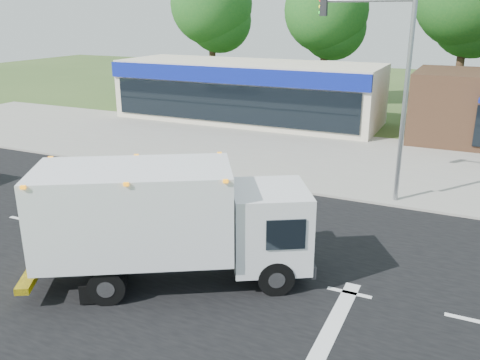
{
  "coord_description": "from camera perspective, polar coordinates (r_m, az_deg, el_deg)",
  "views": [
    {
      "loc": [
        5.41,
        -12.12,
        7.19
      ],
      "look_at": [
        -1.61,
        2.9,
        1.7
      ],
      "focal_mm": 38.0,
      "sensor_mm": 36.0,
      "label": 1
    }
  ],
  "objects": [
    {
      "name": "ground",
      "position": [
        15.1,
        0.88,
        -10.12
      ],
      "size": [
        120.0,
        120.0,
        0.0
      ],
      "primitive_type": "plane",
      "color": "#385123",
      "rests_on": "ground"
    },
    {
      "name": "road_asphalt",
      "position": [
        15.1,
        0.88,
        -10.1
      ],
      "size": [
        60.0,
        14.0,
        0.02
      ],
      "primitive_type": "cube",
      "color": "black",
      "rests_on": "ground"
    },
    {
      "name": "sidewalk",
      "position": [
        22.21,
        9.59,
        -0.67
      ],
      "size": [
        60.0,
        2.4,
        0.12
      ],
      "primitive_type": "cube",
      "color": "gray",
      "rests_on": "ground"
    },
    {
      "name": "parking_apron",
      "position": [
        27.63,
        12.89,
        2.79
      ],
      "size": [
        60.0,
        9.0,
        0.02
      ],
      "primitive_type": "cube",
      "color": "gray",
      "rests_on": "ground"
    },
    {
      "name": "lane_markings",
      "position": [
        13.56,
        3.83,
        -13.64
      ],
      "size": [
        55.2,
        7.0,
        0.01
      ],
      "color": "silver",
      "rests_on": "road_asphalt"
    },
    {
      "name": "ems_box_truck",
      "position": [
        13.85,
        -8.26,
        -4.13
      ],
      "size": [
        7.74,
        5.88,
        3.37
      ],
      "rotation": [
        0.0,
        0.0,
        0.53
      ],
      "color": "black",
      "rests_on": "ground"
    },
    {
      "name": "emergency_worker",
      "position": [
        17.01,
        -14.64,
        -3.7
      ],
      "size": [
        0.8,
        0.64,
        2.01
      ],
      "rotation": [
        0.0,
        0.0,
        0.3
      ],
      "color": "tan",
      "rests_on": "ground"
    },
    {
      "name": "retail_strip_mall",
      "position": [
        35.52,
        0.84,
        9.94
      ],
      "size": [
        18.0,
        6.2,
        4.0
      ],
      "color": "beige",
      "rests_on": "ground"
    },
    {
      "name": "traffic_signal_pole",
      "position": [
        20.09,
        16.44,
        11.12
      ],
      "size": [
        3.51,
        0.25,
        8.0
      ],
      "color": "gray",
      "rests_on": "ground"
    },
    {
      "name": "background_trees",
      "position": [
        40.77,
        17.06,
        17.84
      ],
      "size": [
        36.77,
        7.39,
        12.1
      ],
      "color": "#332114",
      "rests_on": "ground"
    }
  ]
}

